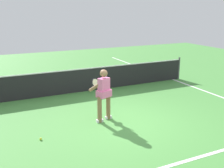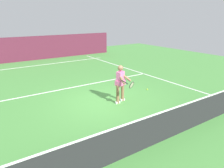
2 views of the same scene
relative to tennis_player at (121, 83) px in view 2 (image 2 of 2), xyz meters
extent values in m
plane|color=#4C9342|center=(0.50, -0.41, -0.85)|extent=(28.55, 28.55, 0.00)
cube|color=#561E33|center=(0.50, -11.09, 0.09)|extent=(13.74, 0.24, 1.88)
cube|color=white|center=(0.50, -8.89, -0.84)|extent=(9.74, 0.10, 0.01)
cube|color=white|center=(0.50, -2.88, -0.84)|extent=(8.74, 0.10, 0.01)
cube|color=white|center=(-3.87, -0.41, -0.84)|extent=(0.10, 19.96, 0.01)
cube|color=#232326|center=(0.50, 2.99, -0.39)|extent=(9.26, 0.02, 0.91)
cube|color=white|center=(0.50, 2.99, 0.08)|extent=(9.26, 0.02, 0.04)
cylinder|color=#8C6647|center=(-0.17, -0.09, -0.46)|extent=(0.13, 0.13, 0.78)
cylinder|color=#8C6647|center=(0.17, 0.03, -0.46)|extent=(0.13, 0.13, 0.78)
cube|color=white|center=(-0.17, -0.09, -0.81)|extent=(0.20, 0.10, 0.08)
cube|color=white|center=(0.17, 0.03, -0.81)|extent=(0.20, 0.10, 0.08)
cube|color=pink|center=(0.00, -0.03, 0.19)|extent=(0.37, 0.30, 0.52)
cube|color=pink|center=(0.00, -0.03, -0.01)|extent=(0.47, 0.40, 0.20)
sphere|color=#8C6647|center=(0.00, -0.03, 0.59)|extent=(0.22, 0.22, 0.22)
cylinder|color=#8C6647|center=(-0.19, 0.06, 0.21)|extent=(0.41, 0.40, 0.37)
cylinder|color=#8C6647|center=(0.09, 0.16, 0.21)|extent=(0.12, 0.48, 0.37)
cylinder|color=black|center=(0.17, 0.48, 0.17)|extent=(0.14, 0.29, 0.14)
torus|color=black|center=(0.06, 0.76, 0.11)|extent=(0.31, 0.21, 0.28)
cylinder|color=beige|center=(0.06, 0.76, 0.11)|extent=(0.26, 0.17, 0.23)
sphere|color=#D1E533|center=(-1.97, -0.50, -0.81)|extent=(0.07, 0.07, 0.07)
camera|label=1|loc=(-3.07, -7.00, 2.39)|focal=44.11mm
camera|label=2|loc=(4.89, 6.60, 2.56)|focal=34.30mm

